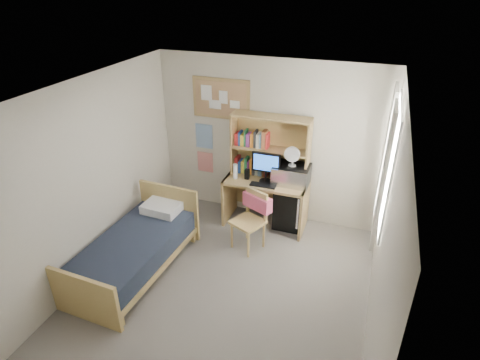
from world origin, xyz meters
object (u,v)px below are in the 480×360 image
(bulletin_board, at_px, (221,99))
(desk, at_px, (266,202))
(desk_chair, at_px, (248,222))
(monitor, at_px, (266,168))
(speaker_right, at_px, (285,180))
(speaker_left, at_px, (247,174))
(bed, at_px, (134,255))
(desk_fan, at_px, (293,157))
(mini_fridge, at_px, (290,205))
(microwave, at_px, (291,175))

(bulletin_board, distance_m, desk, 1.78)
(desk_chair, xyz_separation_m, monitor, (0.07, 0.64, 0.58))
(monitor, height_order, speaker_right, monitor)
(desk_chair, bearing_deg, bulletin_board, 152.36)
(desk, height_order, speaker_left, speaker_left)
(bed, height_order, desk_fan, desk_fan)
(mini_fridge, height_order, speaker_right, speaker_right)
(desk_chair, xyz_separation_m, speaker_left, (-0.23, 0.64, 0.43))
(desk, bearing_deg, mini_fridge, 11.95)
(monitor, distance_m, microwave, 0.41)
(desk, relative_size, speaker_left, 7.93)
(mini_fridge, distance_m, bed, 2.50)
(speaker_left, bearing_deg, monitor, -0.00)
(desk_chair, bearing_deg, speaker_right, 84.68)
(speaker_left, height_order, speaker_right, speaker_left)
(mini_fridge, relative_size, speaker_right, 4.95)
(speaker_right, bearing_deg, monitor, 180.00)
(bulletin_board, distance_m, microwave, 1.61)
(bulletin_board, height_order, bed, bulletin_board)
(mini_fridge, height_order, microwave, microwave)
(desk_fan, bearing_deg, speaker_left, -169.43)
(desk, distance_m, desk_fan, 0.91)
(speaker_right, height_order, desk_fan, desk_fan)
(bed, relative_size, speaker_right, 12.11)
(bulletin_board, xyz_separation_m, bed, (-0.50, -2.03, -1.66))
(bed, relative_size, microwave, 3.46)
(speaker_right, relative_size, desk_fan, 0.54)
(speaker_right, bearing_deg, desk_chair, -120.17)
(desk, relative_size, bed, 0.68)
(bulletin_board, distance_m, desk_fan, 1.44)
(desk, xyz_separation_m, desk_fan, (0.37, 0.06, 0.83))
(desk_chair, distance_m, speaker_right, 0.86)
(microwave, bearing_deg, bed, -134.21)
(desk_fan, bearing_deg, bed, -134.21)
(speaker_left, xyz_separation_m, speaker_right, (0.60, 0.00, -0.00))
(bed, bearing_deg, bulletin_board, 78.98)
(desk, relative_size, mini_fridge, 1.67)
(bed, bearing_deg, speaker_left, 59.93)
(desk, bearing_deg, desk_fan, 8.99)
(mini_fridge, bearing_deg, microwave, -90.00)
(speaker_left, xyz_separation_m, desk_fan, (0.67, 0.12, 0.34))
(desk, relative_size, microwave, 2.37)
(bulletin_board, height_order, desk, bulletin_board)
(bulletin_board, relative_size, bed, 0.50)
(desk_chair, distance_m, monitor, 0.87)
(bulletin_board, distance_m, desk_chair, 1.96)
(bulletin_board, xyz_separation_m, mini_fridge, (1.24, -0.24, -1.54))
(bed, bearing_deg, speaker_right, 47.56)
(bed, xyz_separation_m, desk_fan, (1.74, 1.77, 0.97))
(mini_fridge, bearing_deg, bulletin_board, 169.12)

